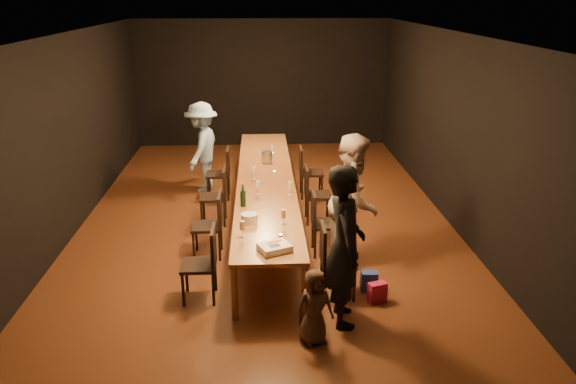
{
  "coord_description": "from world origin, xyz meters",
  "views": [
    {
      "loc": [
        -0.09,
        -8.54,
        3.57
      ],
      "look_at": [
        0.29,
        -1.35,
        1.0
      ],
      "focal_mm": 35.0,
      "sensor_mm": 36.0,
      "label": 1
    }
  ],
  "objects_px": {
    "woman_birthday": "(345,246)",
    "child": "(314,307)",
    "chair_right_0": "(338,261)",
    "plate_stack": "(249,218)",
    "chair_right_1": "(327,223)",
    "chair_right_3": "(311,172)",
    "champagne_bottle": "(243,195)",
    "woman_tan": "(354,201)",
    "chair_left_0": "(199,264)",
    "man_blue": "(202,147)",
    "chair_left_3": "(218,174)",
    "table": "(266,182)",
    "birthday_cake": "(275,248)",
    "chair_left_2": "(213,196)",
    "ice_bucket": "(267,157)",
    "chair_left_1": "(207,225)",
    "chair_right_2": "(318,194)"
  },
  "relations": [
    {
      "from": "chair_right_3",
      "to": "chair_left_2",
      "type": "relative_size",
      "value": 1.0
    },
    {
      "from": "woman_birthday",
      "to": "chair_right_0",
      "type": "bearing_deg",
      "value": -2.94
    },
    {
      "from": "chair_right_1",
      "to": "champagne_bottle",
      "type": "bearing_deg",
      "value": -89.61
    },
    {
      "from": "chair_left_0",
      "to": "plate_stack",
      "type": "xyz_separation_m",
      "value": [
        0.61,
        0.59,
        0.35
      ]
    },
    {
      "from": "chair_right_0",
      "to": "chair_right_1",
      "type": "bearing_deg",
      "value": 180.0
    },
    {
      "from": "chair_right_1",
      "to": "chair_right_2",
      "type": "xyz_separation_m",
      "value": [
        0.0,
        1.2,
        0.0
      ]
    },
    {
      "from": "chair_right_1",
      "to": "chair_right_3",
      "type": "bearing_deg",
      "value": 180.0
    },
    {
      "from": "woman_birthday",
      "to": "plate_stack",
      "type": "xyz_separation_m",
      "value": [
        -1.07,
        1.16,
        -0.13
      ]
    },
    {
      "from": "chair_right_1",
      "to": "ice_bucket",
      "type": "bearing_deg",
      "value": -158.91
    },
    {
      "from": "birthday_cake",
      "to": "ice_bucket",
      "type": "distance_m",
      "value": 3.56
    },
    {
      "from": "man_blue",
      "to": "birthday_cake",
      "type": "bearing_deg",
      "value": 29.14
    },
    {
      "from": "champagne_bottle",
      "to": "man_blue",
      "type": "bearing_deg",
      "value": 106.18
    },
    {
      "from": "chair_right_2",
      "to": "birthday_cake",
      "type": "relative_size",
      "value": 2.15
    },
    {
      "from": "chair_right_0",
      "to": "woman_tan",
      "type": "xyz_separation_m",
      "value": [
        0.32,
        0.87,
        0.46
      ]
    },
    {
      "from": "woman_tan",
      "to": "champagne_bottle",
      "type": "distance_m",
      "value": 1.53
    },
    {
      "from": "chair_right_1",
      "to": "chair_left_1",
      "type": "relative_size",
      "value": 1.0
    },
    {
      "from": "chair_left_0",
      "to": "champagne_bottle",
      "type": "distance_m",
      "value": 1.38
    },
    {
      "from": "chair_right_2",
      "to": "chair_right_3",
      "type": "xyz_separation_m",
      "value": [
        0.0,
        1.2,
        0.0
      ]
    },
    {
      "from": "chair_left_0",
      "to": "chair_left_3",
      "type": "xyz_separation_m",
      "value": [
        0.0,
        3.6,
        0.0
      ]
    },
    {
      "from": "chair_right_0",
      "to": "chair_right_3",
      "type": "height_order",
      "value": "same"
    },
    {
      "from": "chair_right_0",
      "to": "chair_left_0",
      "type": "relative_size",
      "value": 1.0
    },
    {
      "from": "woman_birthday",
      "to": "chair_left_0",
      "type": "bearing_deg",
      "value": 70.19
    },
    {
      "from": "table",
      "to": "champagne_bottle",
      "type": "xyz_separation_m",
      "value": [
        -0.33,
        -1.21,
        0.22
      ]
    },
    {
      "from": "chair_right_0",
      "to": "chair_right_1",
      "type": "relative_size",
      "value": 1.0
    },
    {
      "from": "ice_bucket",
      "to": "chair_left_0",
      "type": "bearing_deg",
      "value": -105.12
    },
    {
      "from": "chair_right_2",
      "to": "chair_right_0",
      "type": "bearing_deg",
      "value": -0.0
    },
    {
      "from": "chair_right_3",
      "to": "ice_bucket",
      "type": "relative_size",
      "value": 4.55
    },
    {
      "from": "chair_right_3",
      "to": "ice_bucket",
      "type": "distance_m",
      "value": 0.95
    },
    {
      "from": "chair_right_0",
      "to": "chair_left_1",
      "type": "relative_size",
      "value": 1.0
    },
    {
      "from": "chair_left_3",
      "to": "birthday_cake",
      "type": "distance_m",
      "value": 3.98
    },
    {
      "from": "woman_tan",
      "to": "chair_left_3",
      "type": "bearing_deg",
      "value": 55.66
    },
    {
      "from": "woman_birthday",
      "to": "woman_tan",
      "type": "xyz_separation_m",
      "value": [
        0.34,
        1.43,
        -0.01
      ]
    },
    {
      "from": "chair_left_0",
      "to": "man_blue",
      "type": "distance_m",
      "value": 4.07
    },
    {
      "from": "ice_bucket",
      "to": "plate_stack",
      "type": "bearing_deg",
      "value": -95.87
    },
    {
      "from": "chair_left_3",
      "to": "ice_bucket",
      "type": "height_order",
      "value": "ice_bucket"
    },
    {
      "from": "woman_birthday",
      "to": "child",
      "type": "xyz_separation_m",
      "value": [
        -0.37,
        -0.41,
        -0.51
      ]
    },
    {
      "from": "chair_left_2",
      "to": "birthday_cake",
      "type": "height_order",
      "value": "chair_left_2"
    },
    {
      "from": "chair_left_1",
      "to": "chair_left_3",
      "type": "height_order",
      "value": "same"
    },
    {
      "from": "chair_right_3",
      "to": "champagne_bottle",
      "type": "distance_m",
      "value": 2.72
    },
    {
      "from": "child",
      "to": "man_blue",
      "type": "bearing_deg",
      "value": 89.08
    },
    {
      "from": "child",
      "to": "plate_stack",
      "type": "relative_size",
      "value": 3.93
    },
    {
      "from": "chair_right_0",
      "to": "champagne_bottle",
      "type": "height_order",
      "value": "champagne_bottle"
    },
    {
      "from": "chair_right_0",
      "to": "chair_right_3",
      "type": "xyz_separation_m",
      "value": [
        0.0,
        3.6,
        0.0
      ]
    },
    {
      "from": "chair_right_1",
      "to": "chair_left_3",
      "type": "distance_m",
      "value": 2.94
    },
    {
      "from": "chair_right_3",
      "to": "plate_stack",
      "type": "height_order",
      "value": "chair_right_3"
    },
    {
      "from": "chair_right_1",
      "to": "chair_left_0",
      "type": "bearing_deg",
      "value": -54.78
    },
    {
      "from": "woman_tan",
      "to": "chair_left_2",
      "type": "bearing_deg",
      "value": 71.98
    },
    {
      "from": "chair_right_3",
      "to": "table",
      "type": "bearing_deg",
      "value": -35.31
    },
    {
      "from": "chair_right_1",
      "to": "chair_right_3",
      "type": "relative_size",
      "value": 1.0
    },
    {
      "from": "woman_birthday",
      "to": "birthday_cake",
      "type": "bearing_deg",
      "value": 67.1
    }
  ]
}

